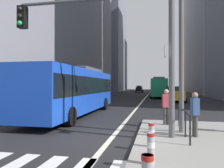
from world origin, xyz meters
TOP-DOWN VIEW (x-y plane):
  - ground_plane at (0.00, 20.00)m, footprint 160.00×160.00m
  - lane_centre_line at (0.00, 30.00)m, footprint 0.20×80.00m
  - office_tower_left_mid at (-16.00, 42.18)m, footprint 10.24×20.86m
  - office_tower_left_far at (-16.00, 68.39)m, footprint 12.48×21.25m
  - office_tower_right_mid at (17.00, 49.72)m, footprint 11.96×24.67m
  - office_tower_right_far at (17.00, 79.39)m, footprint 10.08×25.23m
  - city_bus_blue_oncoming at (-3.74, 5.84)m, footprint 2.72×11.81m
  - sedan_white_oncoming at (-6.93, 4.43)m, footprint 2.09×4.33m
  - city_bus_red_receding at (2.11, 29.70)m, footprint 2.81×11.10m
  - city_bus_red_distant at (2.02, 46.34)m, footprint 2.77×10.77m
  - car_oncoming_mid at (-3.10, 56.01)m, footprint 2.07×4.57m
  - car_receding_near at (4.23, 19.40)m, footprint 2.19×4.19m
  - car_receding_far at (3.80, 20.24)m, footprint 2.11×4.17m
  - traffic_signal_gantry at (0.11, 0.02)m, footprint 6.50×0.65m
  - street_lamp_post at (2.75, 1.00)m, footprint 5.50×0.32m
  - bollard_left at (1.60, -2.93)m, footprint 0.20×0.20m
  - bollard_right at (1.58, -1.38)m, footprint 0.20×0.20m
  - pedestrian_railing at (2.80, 0.74)m, footprint 0.06×3.51m
  - pedestrian_waiting at (3.17, 0.33)m, footprint 0.30×0.41m
  - pedestrian_far at (2.22, 2.64)m, footprint 0.43×0.33m

SIDE VIEW (x-z plane):
  - ground_plane at x=0.00m, z-range 0.00..0.00m
  - lane_centre_line at x=0.00m, z-range 0.00..0.01m
  - bollard_right at x=1.58m, z-range 0.20..0.95m
  - bollard_left at x=1.60m, z-range 0.20..0.97m
  - pedestrian_railing at x=2.80m, z-range 0.36..1.34m
  - car_receding_near at x=4.23m, z-range 0.02..1.96m
  - car_receding_far at x=3.80m, z-range 0.02..1.96m
  - sedan_white_oncoming at x=-6.93m, z-range 0.02..1.96m
  - car_oncoming_mid at x=-3.10m, z-range 0.02..1.96m
  - pedestrian_waiting at x=3.17m, z-range 0.24..1.92m
  - pedestrian_far at x=2.22m, z-range 0.25..2.00m
  - city_bus_red_distant at x=2.02m, z-range 0.14..3.54m
  - city_bus_red_receding at x=2.11m, z-range 0.14..3.54m
  - city_bus_blue_oncoming at x=-3.74m, z-range 0.14..3.54m
  - traffic_signal_gantry at x=0.11m, z-range 1.13..7.13m
  - street_lamp_post at x=2.75m, z-range 1.28..9.28m
  - office_tower_right_far at x=17.00m, z-range 0.00..36.43m
  - office_tower_left_mid at x=-16.00m, z-range 0.00..38.95m
  - office_tower_right_mid at x=17.00m, z-range 0.00..42.86m
  - office_tower_left_far at x=-16.00m, z-range 0.00..54.53m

